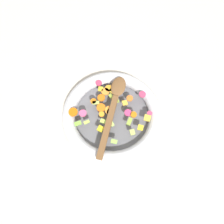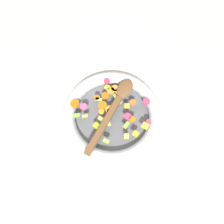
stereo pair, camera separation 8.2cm
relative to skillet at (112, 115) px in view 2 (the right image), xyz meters
The scene contains 4 objects.
ground_plane 0.02m from the skillet, ahead, with size 4.00×4.00×0.00m, color beige.
skillet is the anchor object (origin of this frame).
chopped_vegetables 0.04m from the skillet, 141.07° to the left, with size 0.29×0.26×0.01m.
wooden_spoon 0.05m from the skillet, 107.88° to the left, with size 0.14×0.34×0.01m.
Camera 2 is at (0.24, -0.24, 0.80)m, focal length 35.00 mm.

